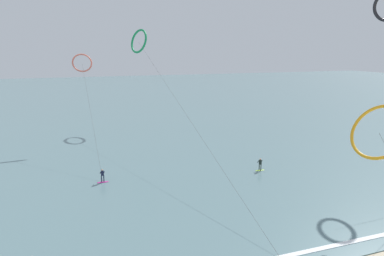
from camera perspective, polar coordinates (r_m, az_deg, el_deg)
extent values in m
cube|color=slate|center=(119.64, -13.71, 4.92)|extent=(400.00, 200.00, 0.08)
ellipsoid|color=#8CC62D|center=(46.82, 11.25, -6.93)|extent=(1.40, 0.40, 0.06)
cylinder|color=#1E2823|center=(46.60, 11.41, -6.47)|extent=(0.12, 0.12, 0.80)
cylinder|color=#1E2823|center=(46.76, 11.14, -6.39)|extent=(0.12, 0.12, 0.80)
cube|color=#1E2823|center=(46.46, 11.32, -5.60)|extent=(0.30, 0.37, 0.62)
sphere|color=tan|center=(46.33, 11.34, -5.11)|extent=(0.22, 0.22, 0.22)
cylinder|color=#1E2823|center=(46.41, 11.46, -5.56)|extent=(0.50, 0.27, 0.39)
cylinder|color=#1E2823|center=(46.66, 11.03, -5.44)|extent=(0.50, 0.27, 0.39)
ellipsoid|color=#CC288E|center=(43.39, -14.63, -8.72)|extent=(1.40, 0.40, 0.06)
cylinder|color=#191E38|center=(43.22, -14.85, -8.21)|extent=(0.12, 0.12, 0.80)
cylinder|color=#191E38|center=(43.26, -14.48, -8.17)|extent=(0.12, 0.12, 0.80)
cube|color=#191E38|center=(42.99, -14.72, -7.31)|extent=(0.34, 0.23, 0.62)
sphere|color=tan|center=(42.85, -14.75, -6.78)|extent=(0.22, 0.22, 0.22)
cylinder|color=#191E38|center=(43.06, -15.03, -7.22)|extent=(0.14, 0.51, 0.39)
cylinder|color=#191E38|center=(43.13, -14.45, -7.16)|extent=(0.14, 0.51, 0.39)
torus|color=#199351|center=(74.16, -8.86, 14.11)|extent=(3.78, 5.41, 5.06)
cylinder|color=#3F3F3F|center=(48.75, -2.45, 4.51)|extent=(0.32, 53.36, 17.41)
torus|color=#EA7260|center=(61.19, -17.84, 10.30)|extent=(3.34, 1.69, 3.10)
cylinder|color=#3F3F3F|center=(51.59, -16.50, 2.30)|extent=(0.79, 20.74, 13.58)
torus|color=orange|center=(33.49, 28.77, -0.54)|extent=(3.57, 5.56, 4.64)
cube|color=white|center=(31.69, 22.17, -17.86)|extent=(19.00, 0.71, 0.12)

